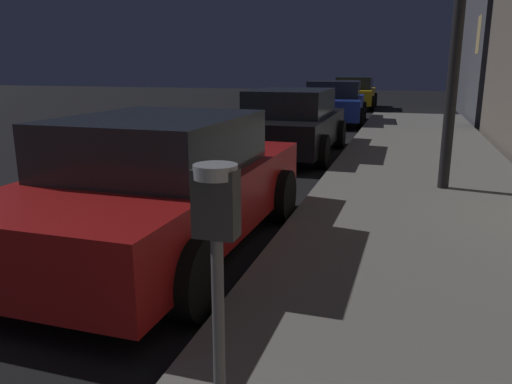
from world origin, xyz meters
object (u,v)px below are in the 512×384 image
parking_meter (217,239)px  car_yellow_cab (354,93)px  car_black (291,123)px  car_blue (334,103)px  car_red (162,185)px

parking_meter → car_yellow_cab: size_ratio=0.33×
car_black → car_yellow_cab: bearing=90.0°
car_blue → parking_meter: bearing=-83.8°
parking_meter → car_yellow_cab: 21.93m
car_black → car_blue: 6.54m
parking_meter → car_yellow_cab: (-1.67, 21.86, -0.47)m
car_red → car_blue: (0.00, 12.63, -0.01)m
car_blue → car_red: bearing=-90.0°
car_red → car_black: 6.09m
parking_meter → car_blue: (-1.67, 15.31, -0.49)m
parking_meter → car_black: 8.94m
parking_meter → car_blue: size_ratio=0.32×
car_red → car_yellow_cab: bearing=90.0°
car_red → car_black: size_ratio=1.02×
parking_meter → car_blue: bearing=96.2°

